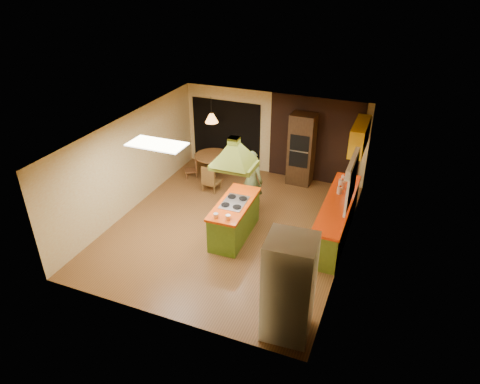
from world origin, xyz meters
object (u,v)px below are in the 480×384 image
at_px(man, 251,181).
at_px(refrigerator, 289,288).
at_px(wall_oven, 302,149).
at_px(dining_table, 213,162).
at_px(kitchen_island, 234,219).
at_px(canister_large, 342,184).

distance_m(man, refrigerator, 4.19).
distance_m(wall_oven, dining_table, 2.60).
height_order(man, dining_table, man).
xyz_separation_m(refrigerator, dining_table, (-3.70, 4.90, -0.44)).
bearing_deg(kitchen_island, refrigerator, -52.12).
distance_m(kitchen_island, dining_table, 3.02).
height_order(dining_table, canister_large, canister_large).
xyz_separation_m(kitchen_island, canister_large, (2.16, 1.54, 0.58)).
relative_size(kitchen_island, wall_oven, 0.87).
relative_size(kitchen_island, refrigerator, 0.92).
xyz_separation_m(refrigerator, canister_large, (0.17, 3.95, 0.05)).
height_order(kitchen_island, refrigerator, refrigerator).
distance_m(refrigerator, canister_large, 3.95).
bearing_deg(refrigerator, man, 115.40).
distance_m(man, wall_oven, 2.15).
relative_size(refrigerator, canister_large, 8.13).
bearing_deg(canister_large, man, -172.48).
bearing_deg(dining_table, wall_oven, 17.36).
relative_size(wall_oven, canister_large, 8.61).
height_order(kitchen_island, canister_large, canister_large).
bearing_deg(wall_oven, man, -109.93).
bearing_deg(man, dining_table, -34.14).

